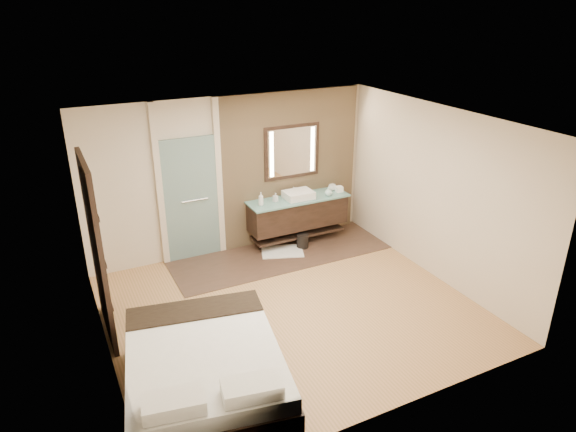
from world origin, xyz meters
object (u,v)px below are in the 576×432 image
bed (205,373)px  waste_bin (302,241)px  mirror_unit (292,152)px  vanity (298,213)px

bed → waste_bin: bearing=56.6°
mirror_unit → bed: (-2.75, -3.31, -1.32)m
vanity → bed: size_ratio=0.79×
mirror_unit → bed: mirror_unit is taller
mirror_unit → waste_bin: (-0.04, -0.50, -1.52)m
mirror_unit → bed: bearing=-129.7°
mirror_unit → waste_bin: size_ratio=4.05×
mirror_unit → waste_bin: 1.60m
vanity → bed: (-2.75, -3.08, -0.25)m
vanity → mirror_unit: (0.00, 0.24, 1.07)m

